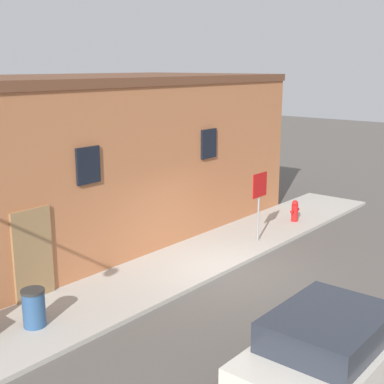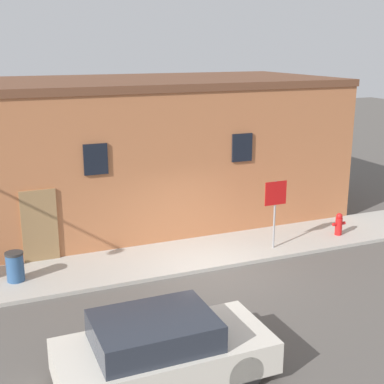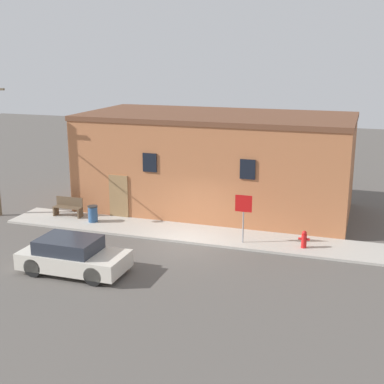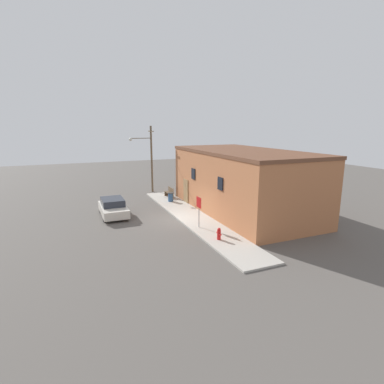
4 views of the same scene
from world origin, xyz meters
The scene contains 9 objects.
ground_plane centered at (0.00, 0.00, 0.00)m, with size 80.00×80.00×0.00m, color #56514C.
sidewalk centered at (0.00, 1.21, 0.05)m, with size 18.16×2.42×0.11m.
brick_building centered at (-0.20, 5.64, 2.49)m, with size 13.63×6.56×4.99m.
fire_hydrant centered at (4.98, 0.85, 0.48)m, with size 0.48×0.23×0.74m.
stop_sign centered at (2.42, 0.66, 1.58)m, with size 0.72×0.06×2.10m.
bench centered at (-6.68, 1.66, 0.56)m, with size 1.46×0.44×0.94m.
trash_bin centered at (-5.08, 1.22, 0.51)m, with size 0.48×0.48×0.79m.
utility_pole centered at (-10.23, 0.71, 3.85)m, with size 1.80×2.38×6.86m.
parked_car centered at (-2.94, -4.23, 0.65)m, with size 4.00×1.84×1.33m.
Camera 4 is at (20.08, -7.31, 6.83)m, focal length 28.00 mm.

